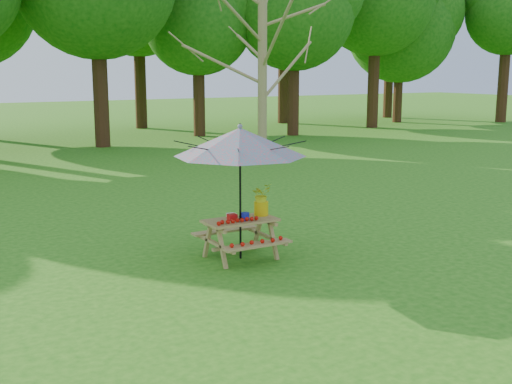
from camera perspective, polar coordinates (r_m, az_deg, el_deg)
picnic_table at (r=10.67m, az=-1.38°, el=-4.24°), size 1.20×1.32×0.67m
patio_umbrella at (r=10.37m, az=-1.43°, el=4.45°), size 2.62×2.62×2.25m
produce_bins at (r=10.56m, az=-1.64°, el=-2.18°), size 0.31×0.43×0.13m
tomatoes_row at (r=10.35m, az=-1.63°, el=-2.55°), size 0.77×0.13×0.07m
flower_bucket at (r=10.82m, az=0.46°, el=-0.58°), size 0.38×0.35×0.54m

